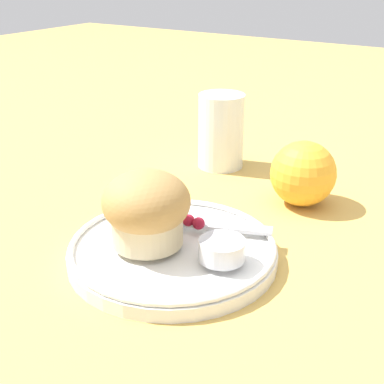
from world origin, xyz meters
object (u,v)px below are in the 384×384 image
(muffin, at_px, (147,209))
(orange_fruit, at_px, (303,174))
(juice_glass, at_px, (221,131))
(butter_knife, at_px, (196,224))

(muffin, relative_size, orange_fruit, 1.08)
(muffin, relative_size, juice_glass, 0.82)
(orange_fruit, bearing_deg, juice_glass, 158.61)
(muffin, height_order, butter_knife, muffin)
(butter_knife, bearing_deg, muffin, -130.99)
(orange_fruit, distance_m, juice_glass, 0.16)
(butter_knife, distance_m, orange_fruit, 0.16)
(muffin, distance_m, orange_fruit, 0.23)
(butter_knife, height_order, juice_glass, juice_glass)
(butter_knife, relative_size, juice_glass, 1.49)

